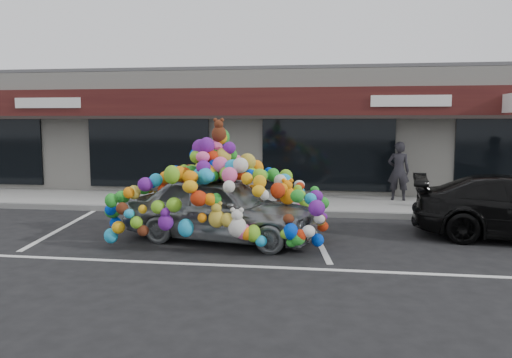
# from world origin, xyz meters

# --- Properties ---
(ground) EXTENTS (90.00, 90.00, 0.00)m
(ground) POSITION_xyz_m (0.00, 0.00, 0.00)
(ground) COLOR black
(ground) RESTS_ON ground
(shop_building) EXTENTS (24.00, 7.20, 4.31)m
(shop_building) POSITION_xyz_m (0.00, 8.44, 2.16)
(shop_building) COLOR silver
(shop_building) RESTS_ON ground
(sidewalk) EXTENTS (26.00, 3.00, 0.15)m
(sidewalk) POSITION_xyz_m (0.00, 4.00, 0.07)
(sidewalk) COLOR #9B9B96
(sidewalk) RESTS_ON ground
(kerb) EXTENTS (26.00, 0.18, 0.16)m
(kerb) POSITION_xyz_m (0.00, 2.50, 0.07)
(kerb) COLOR slate
(kerb) RESTS_ON ground
(parking_stripe_left) EXTENTS (0.73, 4.37, 0.01)m
(parking_stripe_left) POSITION_xyz_m (-3.20, 0.20, 0.00)
(parking_stripe_left) COLOR silver
(parking_stripe_left) RESTS_ON ground
(parking_stripe_mid) EXTENTS (0.73, 4.37, 0.01)m
(parking_stripe_mid) POSITION_xyz_m (2.80, 0.20, 0.00)
(parking_stripe_mid) COLOR silver
(parking_stripe_mid) RESTS_ON ground
(lane_line) EXTENTS (14.00, 0.12, 0.01)m
(lane_line) POSITION_xyz_m (2.00, -2.30, 0.00)
(lane_line) COLOR silver
(lane_line) RESTS_ON ground
(toy_car) EXTENTS (2.99, 4.68, 2.56)m
(toy_car) POSITION_xyz_m (0.81, -0.46, 0.87)
(toy_car) COLOR gray
(toy_car) RESTS_ON ground
(pedestrian_a) EXTENTS (0.67, 0.47, 1.78)m
(pedestrian_a) POSITION_xyz_m (5.13, 4.72, 1.04)
(pedestrian_a) COLOR black
(pedestrian_a) RESTS_ON sidewalk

